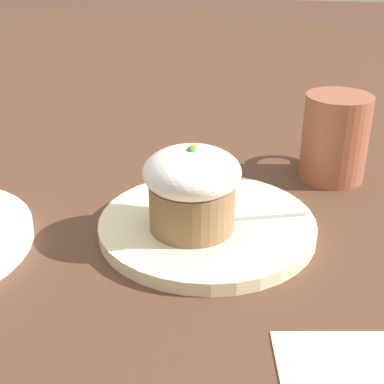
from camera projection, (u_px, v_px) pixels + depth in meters
ground_plane at (207, 231)px, 0.56m from camera, size 4.00×4.00×0.00m
dessert_plate at (207, 225)px, 0.56m from camera, size 0.23×0.23×0.01m
carrot_cake at (192, 187)px, 0.52m from camera, size 0.10×0.10×0.09m
spoon at (224, 217)px, 0.55m from camera, size 0.06×0.12×0.01m
coffee_cup at (335, 137)px, 0.66m from camera, size 0.11×0.08×0.11m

